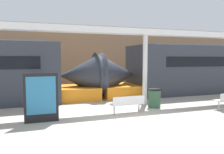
{
  "coord_description": "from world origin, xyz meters",
  "views": [
    {
      "loc": [
        -3.38,
        -6.88,
        2.29
      ],
      "look_at": [
        0.01,
        2.99,
        1.4
      ],
      "focal_mm": 35.0,
      "sensor_mm": 36.0,
      "label": 1
    }
  ],
  "objects": [
    {
      "name": "canopy_beam",
      "position": [
        1.71,
        2.86,
        3.58
      ],
      "size": [
        28.0,
        0.6,
        0.28
      ],
      "primitive_type": "cube",
      "color": "silver",
      "rests_on": "support_column_near"
    },
    {
      "name": "station_wall",
      "position": [
        0.0,
        10.96,
        2.5
      ],
      "size": [
        56.0,
        0.2,
        5.0
      ],
      "primitive_type": "cube",
      "color": "#937051",
      "rests_on": "ground_plane"
    },
    {
      "name": "ground_plane",
      "position": [
        0.0,
        0.0,
        0.0
      ],
      "size": [
        60.0,
        60.0,
        0.0
      ],
      "primitive_type": "plane",
      "color": "#A8A093"
    },
    {
      "name": "poster_board",
      "position": [
        -3.27,
        1.2,
        0.9
      ],
      "size": [
        1.18,
        0.07,
        1.78
      ],
      "color": "black",
      "rests_on": "ground_plane"
    },
    {
      "name": "bench_near",
      "position": [
        0.12,
        1.33,
        0.45
      ],
      "size": [
        1.43,
        0.5,
        0.75
      ],
      "rotation": [
        0.0,
        0.0,
        0.04
      ],
      "color": "silver",
      "rests_on": "ground_plane"
    },
    {
      "name": "trash_bin",
      "position": [
        1.78,
        2.03,
        0.44
      ],
      "size": [
        0.61,
        0.61,
        0.87
      ],
      "color": "#2D5138",
      "rests_on": "ground_plane"
    },
    {
      "name": "support_column_near",
      "position": [
        1.71,
        2.86,
        1.72
      ],
      "size": [
        0.24,
        0.24,
        3.44
      ],
      "primitive_type": "cylinder",
      "color": "silver",
      "rests_on": "ground_plane"
    }
  ]
}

